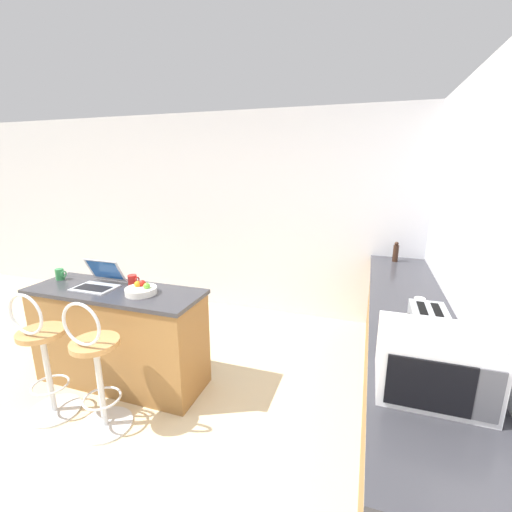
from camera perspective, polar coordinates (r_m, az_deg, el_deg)
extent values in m
plane|color=beige|center=(2.84, -24.14, -29.46)|extent=(20.00, 20.00, 0.00)
cube|color=silver|center=(4.55, -1.57, 6.78)|extent=(12.00, 0.06, 2.60)
cube|color=olive|center=(3.40, -21.77, -12.60)|extent=(1.54, 0.52, 0.86)
cube|color=#333338|center=(3.22, -22.52, -5.49)|extent=(1.57, 0.55, 0.03)
cube|color=olive|center=(2.99, 23.66, -16.71)|extent=(0.57, 3.29, 0.86)
cube|color=#333338|center=(2.79, 24.61, -8.80)|extent=(0.60, 3.32, 0.03)
cylinder|color=silver|center=(3.46, -30.52, -21.28)|extent=(0.40, 0.40, 0.02)
cylinder|color=silver|center=(3.28, -31.32, -16.36)|extent=(0.04, 0.04, 0.68)
torus|color=silver|center=(3.33, -31.07, -17.93)|extent=(0.28, 0.28, 0.02)
cylinder|color=#B7844C|center=(3.13, -32.18, -10.79)|extent=(0.34, 0.34, 0.04)
torus|color=silver|center=(3.01, -34.04, -8.09)|extent=(0.32, 0.02, 0.32)
cylinder|color=silver|center=(3.14, -23.78, -24.34)|extent=(0.40, 0.40, 0.02)
cylinder|color=silver|center=(2.95, -24.50, -19.11)|extent=(0.04, 0.04, 0.68)
torus|color=silver|center=(3.01, -24.27, -20.79)|extent=(0.28, 0.28, 0.02)
cylinder|color=#B7844C|center=(2.78, -25.28, -13.03)|extent=(0.34, 0.34, 0.04)
torus|color=silver|center=(2.64, -27.13, -10.12)|extent=(0.32, 0.02, 0.32)
cube|color=#B7BABF|center=(3.32, -25.26, -4.81)|extent=(0.36, 0.25, 0.01)
cube|color=black|center=(3.30, -25.50, -4.80)|extent=(0.31, 0.14, 0.00)
cube|color=#B7BABF|center=(3.38, -23.84, -2.18)|extent=(0.36, 0.12, 0.22)
cube|color=#19478C|center=(3.38, -23.90, -2.16)|extent=(0.32, 0.10, 0.18)
cube|color=silver|center=(1.87, 27.35, -15.45)|extent=(0.48, 0.40, 0.29)
cube|color=black|center=(1.69, 26.85, -18.77)|extent=(0.34, 0.01, 0.23)
cube|color=#4C4C51|center=(1.74, 34.33, -18.79)|extent=(0.10, 0.01, 0.23)
cube|color=#9EA3A8|center=(2.40, 26.67, -9.99)|extent=(0.21, 0.30, 0.19)
cube|color=black|center=(2.36, 25.95, -7.78)|extent=(0.05, 0.21, 0.00)
cube|color=black|center=(2.37, 27.93, -7.90)|extent=(0.05, 0.21, 0.00)
cube|color=black|center=(2.37, 24.05, -9.00)|extent=(0.02, 0.02, 0.02)
cylinder|color=white|center=(2.84, 25.55, -7.17)|extent=(0.08, 0.08, 0.09)
torus|color=white|center=(2.85, 26.57, -7.15)|extent=(0.01, 0.06, 0.06)
cylinder|color=silver|center=(3.02, -18.62, -5.52)|extent=(0.26, 0.26, 0.05)
sphere|color=red|center=(3.06, -18.42, -4.38)|extent=(0.06, 0.06, 0.06)
sphere|color=orange|center=(3.06, -19.14, -4.47)|extent=(0.06, 0.06, 0.06)
sphere|color=#66B233|center=(2.99, -17.74, -4.80)|extent=(0.06, 0.06, 0.06)
cylinder|color=red|center=(3.27, -19.90, -3.76)|extent=(0.08, 0.08, 0.09)
torus|color=red|center=(3.24, -19.19, -3.80)|extent=(0.01, 0.06, 0.06)
cylinder|color=#338447|center=(3.71, -29.90, -2.65)|extent=(0.08, 0.08, 0.10)
torus|color=#338447|center=(3.67, -29.39, -2.66)|extent=(0.01, 0.07, 0.07)
cylinder|color=#331E14|center=(4.12, 22.24, 0.40)|extent=(0.06, 0.06, 0.19)
sphere|color=#331E14|center=(4.10, 22.39, 1.91)|extent=(0.04, 0.04, 0.04)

